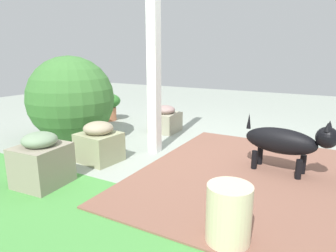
# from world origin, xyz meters

# --- Properties ---
(ground_plane) EXTENTS (12.00, 12.00, 0.00)m
(ground_plane) POSITION_xyz_m (0.00, 0.00, 0.00)
(ground_plane) COLOR #959F93
(brick_path) EXTENTS (1.80, 2.40, 0.02)m
(brick_path) POSITION_xyz_m (-0.79, 0.28, 0.01)
(brick_path) COLOR brown
(brick_path) RESTS_ON ground
(porch_pillar) EXTENTS (0.12, 0.12, 2.31)m
(porch_pillar) POSITION_xyz_m (0.29, 0.10, 1.15)
(porch_pillar) COLOR white
(porch_pillar) RESTS_ON ground
(stone_planter_nearest) EXTENTS (0.37, 0.41, 0.38)m
(stone_planter_nearest) POSITION_xyz_m (0.63, -0.75, 0.17)
(stone_planter_nearest) COLOR #9B977F
(stone_planter_nearest) RESTS_ON ground
(stone_planter_mid) EXTENTS (0.43, 0.40, 0.42)m
(stone_planter_mid) POSITION_xyz_m (0.64, 0.64, 0.20)
(stone_planter_mid) COLOR gray
(stone_planter_mid) RESTS_ON ground
(stone_planter_far) EXTENTS (0.40, 0.43, 0.47)m
(stone_planter_far) POSITION_xyz_m (0.67, 1.31, 0.21)
(stone_planter_far) COLOR gray
(stone_planter_far) RESTS_ON ground
(round_shrub) EXTENTS (1.08, 1.08, 1.08)m
(round_shrub) POSITION_xyz_m (1.45, 0.22, 0.54)
(round_shrub) COLOR #3A7032
(round_shrub) RESTS_ON ground
(terracotta_pot_broad) EXTENTS (0.40, 0.40, 0.45)m
(terracotta_pot_broad) POSITION_xyz_m (1.83, -0.93, 0.27)
(terracotta_pot_broad) COLOR #C07450
(terracotta_pot_broad) RESTS_ON ground
(dog) EXTENTS (0.81, 0.30, 0.55)m
(dog) POSITION_xyz_m (-1.11, 0.07, 0.32)
(dog) COLOR black
(dog) RESTS_ON ground
(ceramic_urn) EXTENTS (0.27, 0.27, 0.37)m
(ceramic_urn) POSITION_xyz_m (-0.98, 1.33, 0.19)
(ceramic_urn) COLOR beige
(ceramic_urn) RESTS_ON ground
(doormat) EXTENTS (0.66, 0.49, 0.03)m
(doormat) POSITION_xyz_m (-0.86, -1.15, 0.01)
(doormat) COLOR brown
(doormat) RESTS_ON ground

